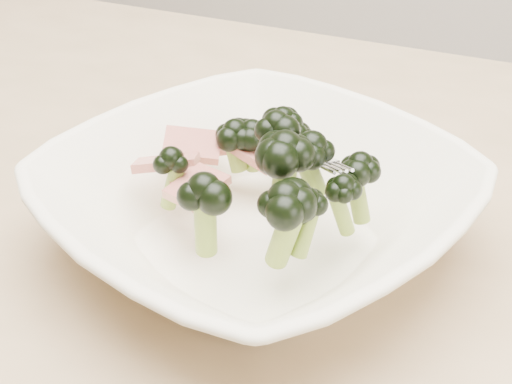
{
  "coord_description": "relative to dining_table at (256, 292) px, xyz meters",
  "views": [
    {
      "loc": [
        0.2,
        -0.46,
        1.09
      ],
      "look_at": [
        0.02,
        -0.05,
        0.8
      ],
      "focal_mm": 50.0,
      "sensor_mm": 36.0,
      "label": 1
    }
  ],
  "objects": [
    {
      "name": "dining_table",
      "position": [
        0.0,
        0.0,
        0.0
      ],
      "size": [
        1.2,
        0.8,
        0.75
      ],
      "color": "tan",
      "rests_on": "ground"
    },
    {
      "name": "broccoli_dish",
      "position": [
        0.02,
        -0.05,
        0.14
      ],
      "size": [
        0.39,
        0.39,
        0.12
      ],
      "color": "white",
      "rests_on": "dining_table"
    }
  ]
}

